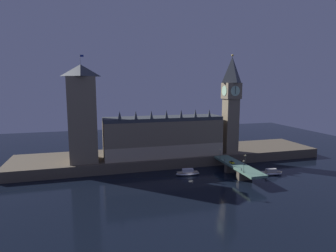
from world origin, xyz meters
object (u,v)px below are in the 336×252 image
victoria_tower (83,114)px  street_lamp_near (244,165)px  street_lamp_mid (245,158)px  boat_upstream (188,173)px  pedestrian_near_rail (241,169)px  street_lamp_far (220,153)px  pedestrian_mid_walk (241,161)px  car_northbound_lead (232,162)px  pedestrian_far_rail (225,160)px  boat_downstream (271,173)px  clock_tower (231,102)px

victoria_tower → street_lamp_near: (85.57, -49.71, -25.93)m
street_lamp_mid → boat_upstream: size_ratio=0.39×
pedestrian_near_rail → street_lamp_far: size_ratio=0.23×
victoria_tower → street_lamp_near: size_ratio=9.53×
victoria_tower → pedestrian_near_rail: 102.13m
pedestrian_mid_walk → street_lamp_mid: (0.40, -4.16, 2.70)m
car_northbound_lead → pedestrian_far_rail: bearing=114.3°
boat_upstream → boat_downstream: (49.91, -13.49, -0.03)m
boat_downstream → street_lamp_near: bearing=-157.9°
pedestrian_far_rail → street_lamp_far: street_lamp_far is taller
street_lamp_far → street_lamp_near: bearing=-90.0°
clock_tower → street_lamp_far: size_ratio=10.13×
pedestrian_mid_walk → street_lamp_mid: size_ratio=0.31×
car_northbound_lead → boat_upstream: bearing=168.8°
pedestrian_mid_walk → street_lamp_far: bearing=131.7°
pedestrian_near_rail → street_lamp_near: street_lamp_near is taller
boat_upstream → boat_downstream: size_ratio=1.02×
victoria_tower → street_lamp_near: 102.30m
car_northbound_lead → street_lamp_mid: 8.62m
victoria_tower → boat_upstream: 75.48m
street_lamp_near → street_lamp_far: size_ratio=1.02×
pedestrian_mid_walk → boat_downstream: size_ratio=0.12×
clock_tower → boat_downstream: clock_tower is taller
victoria_tower → car_northbound_lead: bearing=-19.5°
pedestrian_mid_walk → street_lamp_near: (-9.39, -18.88, 3.43)m
street_lamp_near → boat_upstream: 35.52m
pedestrian_mid_walk → street_lamp_near: size_ratio=0.26×
car_northbound_lead → pedestrian_mid_walk: size_ratio=2.17×
clock_tower → victoria_tower: size_ratio=1.04×
street_lamp_near → boat_upstream: bearing=135.6°
street_lamp_mid → boat_downstream: bearing=-15.5°
car_northbound_lead → boat_upstream: 28.24m
street_lamp_near → boat_downstream: size_ratio=0.47×
clock_tower → pedestrian_near_rail: 57.65m
victoria_tower → car_northbound_lead: 98.19m
car_northbound_lead → boat_upstream: (-27.04, 5.38, -6.15)m
car_northbound_lead → street_lamp_far: (-2.65, 10.97, 3.67)m
pedestrian_far_rail → street_lamp_mid: street_lamp_mid is taller
victoria_tower → street_lamp_mid: size_ratio=11.44×
street_lamp_mid → street_lamp_far: bearing=123.6°
boat_downstream → street_lamp_mid: bearing=164.5°
clock_tower → car_northbound_lead: size_ratio=17.63×
boat_downstream → victoria_tower: bearing=160.5°
pedestrian_far_rail → street_lamp_near: bearing=-91.0°
pedestrian_near_rail → street_lamp_far: (-0.40, 26.32, 3.45)m
pedestrian_mid_walk → boat_upstream: pedestrian_mid_walk is taller
pedestrian_near_rail → street_lamp_mid: bearing=51.0°
clock_tower → boat_upstream: (-39.95, -21.95, -42.04)m
victoria_tower → pedestrian_near_rail: size_ratio=41.55×
pedestrian_far_rail → boat_downstream: size_ratio=0.11×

